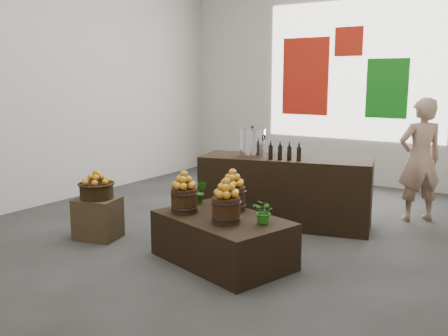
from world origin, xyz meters
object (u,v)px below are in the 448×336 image
Objects in this scene: crate at (98,218)px; stock_pot_left at (252,143)px; shopper at (420,160)px; display_table at (223,239)px; wicker_basket at (97,191)px; counter at (285,191)px.

stock_pot_left is at bearing 54.14° from crate.
shopper reaches higher than stock_pot_left.
shopper is (1.33, 2.70, 0.58)m from display_table.
wicker_basket is 1.16× the size of stock_pot_left.
shopper is (1.39, 1.13, 0.38)m from counter.
shopper is (2.98, 2.86, 0.57)m from crate.
shopper reaches higher than display_table.
stock_pot_left is at bearing 180.00° from counter.
counter is 6.47× the size of stock_pot_left.
crate is 4.17m from shopper.
display_table is at bearing 5.52° from crate.
shopper is (2.98, 2.86, 0.24)m from wicker_basket.
stock_pot_left is 0.20× the size of shopper.
wicker_basket is 0.18× the size of counter.
wicker_basket is 2.35m from counter.
shopper is at bearing 24.68° from counter.
counter is at bearing 47.27° from crate.
wicker_basket is 0.24× the size of shopper.
shopper is at bearing 80.28° from display_table.
display_table is 3.06m from shopper.
shopper is at bearing 43.77° from wicker_basket.
crate is 0.30× the size of shopper.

